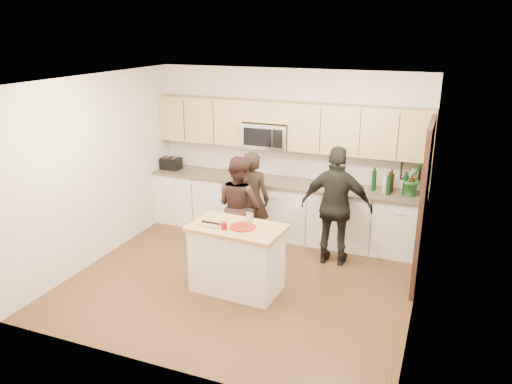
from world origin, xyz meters
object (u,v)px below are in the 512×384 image
at_px(island, 237,258).
at_px(woman_right, 336,207).
at_px(toaster, 171,163).
at_px(woman_center, 239,206).
at_px(woman_left, 252,200).

distance_m(island, woman_right, 1.66).
bearing_deg(island, toaster, 141.06).
distance_m(woman_center, woman_right, 1.43).
bearing_deg(woman_center, woman_left, -73.79).
bearing_deg(woman_center, woman_right, -145.99).
height_order(woman_center, woman_right, woman_right).
xyz_separation_m(toaster, woman_left, (1.74, -0.54, -0.27)).
xyz_separation_m(island, toaster, (-2.09, 1.92, 0.59)).
bearing_deg(woman_left, island, 95.93).
height_order(toaster, woman_right, woman_right).
relative_size(island, toaster, 3.78).
relative_size(toaster, woman_right, 0.19).
height_order(woman_left, woman_right, woman_right).
bearing_deg(woman_left, toaster, -25.53).
bearing_deg(island, woman_center, 115.15).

